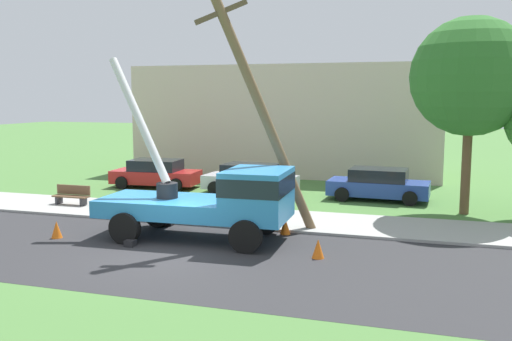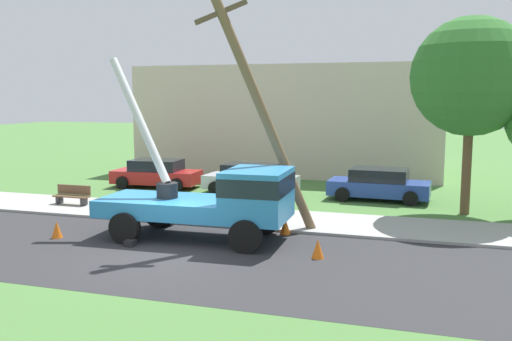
{
  "view_description": "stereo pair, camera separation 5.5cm",
  "coord_description": "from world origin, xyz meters",
  "px_view_note": "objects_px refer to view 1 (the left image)",
  "views": [
    {
      "loc": [
        7.27,
        -14.47,
        4.62
      ],
      "look_at": [
        1.89,
        2.86,
        2.2
      ],
      "focal_mm": 39.12,
      "sensor_mm": 36.0,
      "label": 1
    },
    {
      "loc": [
        7.32,
        -14.46,
        4.62
      ],
      "look_at": [
        1.89,
        2.86,
        2.2
      ],
      "focal_mm": 39.12,
      "sensor_mm": 36.0,
      "label": 2
    }
  ],
  "objects_px": {
    "utility_truck": "(219,197)",
    "parked_sedan_blue": "(378,184)",
    "parked_sedan_red": "(156,174)",
    "traffic_cone_curbside": "(285,226)",
    "parked_sedan_silver": "(250,179)",
    "leaning_utility_pole": "(260,107)",
    "roadside_tree_far": "(471,77)",
    "park_bench": "(72,196)",
    "traffic_cone_ahead": "(318,249)",
    "traffic_cone_behind": "(57,230)"
  },
  "relations": [
    {
      "from": "traffic_cone_behind",
      "to": "parked_sedan_red",
      "type": "bearing_deg",
      "value": 99.27
    },
    {
      "from": "parked_sedan_blue",
      "to": "roadside_tree_far",
      "type": "xyz_separation_m",
      "value": [
        3.51,
        -1.96,
        4.64
      ]
    },
    {
      "from": "leaning_utility_pole",
      "to": "parked_sedan_silver",
      "type": "bearing_deg",
      "value": 110.38
    },
    {
      "from": "parked_sedan_red",
      "to": "parked_sedan_blue",
      "type": "relative_size",
      "value": 1.0
    },
    {
      "from": "traffic_cone_ahead",
      "to": "traffic_cone_curbside",
      "type": "xyz_separation_m",
      "value": [
        -1.59,
        2.45,
        0.0
      ]
    },
    {
      "from": "traffic_cone_curbside",
      "to": "traffic_cone_behind",
      "type": "bearing_deg",
      "value": -158.91
    },
    {
      "from": "utility_truck",
      "to": "parked_sedan_red",
      "type": "distance_m",
      "value": 11.24
    },
    {
      "from": "traffic_cone_ahead",
      "to": "roadside_tree_far",
      "type": "relative_size",
      "value": 0.07
    },
    {
      "from": "traffic_cone_behind",
      "to": "parked_sedan_silver",
      "type": "distance_m",
      "value": 10.5
    },
    {
      "from": "parked_sedan_silver",
      "to": "roadside_tree_far",
      "type": "bearing_deg",
      "value": -11.17
    },
    {
      "from": "traffic_cone_ahead",
      "to": "parked_sedan_red",
      "type": "height_order",
      "value": "parked_sedan_red"
    },
    {
      "from": "parked_sedan_blue",
      "to": "roadside_tree_far",
      "type": "distance_m",
      "value": 6.14
    },
    {
      "from": "utility_truck",
      "to": "park_bench",
      "type": "height_order",
      "value": "utility_truck"
    },
    {
      "from": "traffic_cone_ahead",
      "to": "roadside_tree_far",
      "type": "xyz_separation_m",
      "value": [
        4.36,
        7.75,
        5.07
      ]
    },
    {
      "from": "utility_truck",
      "to": "traffic_cone_curbside",
      "type": "distance_m",
      "value": 2.57
    },
    {
      "from": "traffic_cone_behind",
      "to": "traffic_cone_curbside",
      "type": "height_order",
      "value": "same"
    },
    {
      "from": "parked_sedan_red",
      "to": "traffic_cone_curbside",
      "type": "bearing_deg",
      "value": -40.78
    },
    {
      "from": "utility_truck",
      "to": "parked_sedan_red",
      "type": "height_order",
      "value": "utility_truck"
    },
    {
      "from": "traffic_cone_behind",
      "to": "roadside_tree_far",
      "type": "relative_size",
      "value": 0.07
    },
    {
      "from": "traffic_cone_behind",
      "to": "park_bench",
      "type": "relative_size",
      "value": 0.35
    },
    {
      "from": "roadside_tree_far",
      "to": "utility_truck",
      "type": "bearing_deg",
      "value": -139.49
    },
    {
      "from": "leaning_utility_pole",
      "to": "parked_sedan_red",
      "type": "bearing_deg",
      "value": 135.85
    },
    {
      "from": "parked_sedan_silver",
      "to": "parked_sedan_blue",
      "type": "distance_m",
      "value": 5.99
    },
    {
      "from": "park_bench",
      "to": "utility_truck",
      "type": "bearing_deg",
      "value": -22.69
    },
    {
      "from": "traffic_cone_ahead",
      "to": "utility_truck",
      "type": "bearing_deg",
      "value": 162.72
    },
    {
      "from": "parked_sedan_red",
      "to": "parked_sedan_silver",
      "type": "distance_m",
      "value": 5.17
    },
    {
      "from": "parked_sedan_red",
      "to": "parked_sedan_silver",
      "type": "bearing_deg",
      "value": -3.68
    },
    {
      "from": "utility_truck",
      "to": "parked_sedan_blue",
      "type": "bearing_deg",
      "value": 63.54
    },
    {
      "from": "traffic_cone_behind",
      "to": "park_bench",
      "type": "xyz_separation_m",
      "value": [
        -2.71,
        4.64,
        0.18
      ]
    },
    {
      "from": "roadside_tree_far",
      "to": "leaning_utility_pole",
      "type": "bearing_deg",
      "value": -141.33
    },
    {
      "from": "utility_truck",
      "to": "roadside_tree_far",
      "type": "distance_m",
      "value": 11.01
    },
    {
      "from": "parked_sedan_red",
      "to": "park_bench",
      "type": "relative_size",
      "value": 2.81
    },
    {
      "from": "utility_truck",
      "to": "park_bench",
      "type": "xyz_separation_m",
      "value": [
        -7.89,
        3.3,
        -0.95
      ]
    },
    {
      "from": "traffic_cone_curbside",
      "to": "roadside_tree_far",
      "type": "relative_size",
      "value": 0.07
    },
    {
      "from": "parked_sedan_red",
      "to": "utility_truck",
      "type": "bearing_deg",
      "value": -52.36
    },
    {
      "from": "traffic_cone_curbside",
      "to": "roadside_tree_far",
      "type": "xyz_separation_m",
      "value": [
        5.95,
        5.3,
        5.07
      ]
    },
    {
      "from": "traffic_cone_curbside",
      "to": "parked_sedan_silver",
      "type": "xyz_separation_m",
      "value": [
        -3.55,
        7.18,
        0.43
      ]
    },
    {
      "from": "leaning_utility_pole",
      "to": "traffic_cone_curbside",
      "type": "bearing_deg",
      "value": 8.84
    },
    {
      "from": "traffic_cone_behind",
      "to": "park_bench",
      "type": "bearing_deg",
      "value": 120.27
    },
    {
      "from": "parked_sedan_red",
      "to": "roadside_tree_far",
      "type": "xyz_separation_m",
      "value": [
        14.67,
        -2.21,
        4.64
      ]
    },
    {
      "from": "traffic_cone_ahead",
      "to": "parked_sedan_silver",
      "type": "relative_size",
      "value": 0.12
    },
    {
      "from": "parked_sedan_red",
      "to": "parked_sedan_blue",
      "type": "distance_m",
      "value": 11.16
    },
    {
      "from": "parked_sedan_red",
      "to": "park_bench",
      "type": "xyz_separation_m",
      "value": [
        -1.04,
        -5.59,
        -0.25
      ]
    },
    {
      "from": "parked_sedan_red",
      "to": "roadside_tree_far",
      "type": "bearing_deg",
      "value": -8.57
    },
    {
      "from": "parked_sedan_red",
      "to": "parked_sedan_blue",
      "type": "xyz_separation_m",
      "value": [
        11.15,
        -0.25,
        0.0
      ]
    },
    {
      "from": "utility_truck",
      "to": "leaning_utility_pole",
      "type": "distance_m",
      "value": 3.29
    },
    {
      "from": "leaning_utility_pole",
      "to": "roadside_tree_far",
      "type": "height_order",
      "value": "leaning_utility_pole"
    },
    {
      "from": "traffic_cone_ahead",
      "to": "parked_sedan_red",
      "type": "distance_m",
      "value": 14.34
    },
    {
      "from": "traffic_cone_curbside",
      "to": "parked_sedan_silver",
      "type": "distance_m",
      "value": 8.02
    },
    {
      "from": "traffic_cone_behind",
      "to": "roadside_tree_far",
      "type": "xyz_separation_m",
      "value": [
        13.0,
        8.02,
        5.07
      ]
    }
  ]
}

